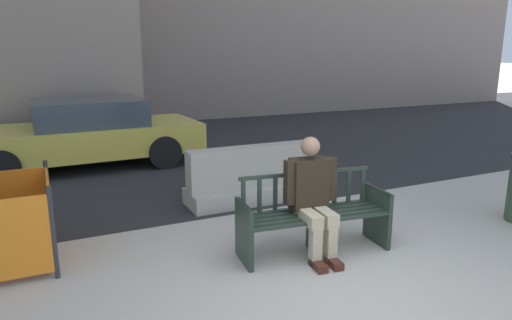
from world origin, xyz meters
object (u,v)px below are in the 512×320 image
object	(u,v)px
seated_person	(312,195)
car_taxi_near	(83,134)
street_bench	(313,218)
jersey_barrier_centre	(252,179)

from	to	relation	value
seated_person	car_taxi_near	distance (m)	5.70
street_bench	seated_person	bearing A→B (deg)	-136.95
jersey_barrier_centre	car_taxi_near	bearing A→B (deg)	121.42
street_bench	seated_person	world-z (taller)	seated_person
seated_person	car_taxi_near	size ratio (longest dim) A/B	0.29
street_bench	seated_person	distance (m)	0.30
car_taxi_near	jersey_barrier_centre	bearing A→B (deg)	-58.58
seated_person	jersey_barrier_centre	distance (m)	2.05
street_bench	seated_person	xyz separation A→B (m)	(-0.05, -0.05, 0.29)
street_bench	jersey_barrier_centre	bearing A→B (deg)	85.17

